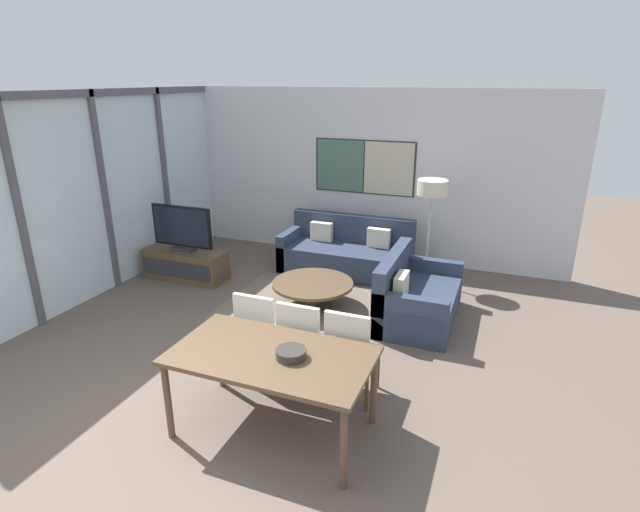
% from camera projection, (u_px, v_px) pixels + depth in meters
% --- Properties ---
extents(ground_plane, '(24.00, 24.00, 0.00)m').
position_uv_depth(ground_plane, '(164.00, 453.00, 4.15)').
color(ground_plane, brown).
extents(wall_back, '(6.87, 0.09, 2.80)m').
position_uv_depth(wall_back, '(359.00, 175.00, 8.33)').
color(wall_back, silver).
rests_on(wall_back, ground_plane).
extents(window_wall_left, '(0.07, 5.32, 2.80)m').
position_uv_depth(window_wall_left, '(102.00, 184.00, 6.97)').
color(window_wall_left, silver).
rests_on(window_wall_left, ground_plane).
extents(area_rug, '(2.34, 1.79, 0.01)m').
position_uv_depth(area_rug, '(313.00, 306.00, 6.80)').
color(area_rug, '#706051').
rests_on(area_rug, ground_plane).
extents(tv_console, '(1.29, 0.49, 0.46)m').
position_uv_depth(tv_console, '(185.00, 264.00, 7.68)').
color(tv_console, brown).
rests_on(tv_console, ground_plane).
extents(television, '(1.01, 0.20, 0.70)m').
position_uv_depth(television, '(182.00, 229.00, 7.49)').
color(television, '#2D2D33').
rests_on(television, tv_console).
extents(sofa_main, '(2.03, 0.88, 0.85)m').
position_uv_depth(sofa_main, '(347.00, 254.00, 7.99)').
color(sofa_main, '#2D384C').
rests_on(sofa_main, ground_plane).
extents(sofa_side, '(0.88, 1.48, 0.85)m').
position_uv_depth(sofa_side, '(413.00, 299.00, 6.36)').
color(sofa_side, '#2D384C').
rests_on(sofa_side, ground_plane).
extents(coffee_table, '(1.09, 1.09, 0.35)m').
position_uv_depth(coffee_table, '(313.00, 288.00, 6.71)').
color(coffee_table, brown).
rests_on(coffee_table, ground_plane).
extents(dining_table, '(1.69, 0.94, 0.77)m').
position_uv_depth(dining_table, '(272.00, 361.00, 4.19)').
color(dining_table, brown).
rests_on(dining_table, ground_plane).
extents(dining_chair_left, '(0.46, 0.46, 0.97)m').
position_uv_depth(dining_chair_left, '(260.00, 331.00, 5.02)').
color(dining_chair_left, beige).
rests_on(dining_chair_left, ground_plane).
extents(dining_chair_centre, '(0.46, 0.46, 0.97)m').
position_uv_depth(dining_chair_centre, '(303.00, 342.00, 4.83)').
color(dining_chair_centre, beige).
rests_on(dining_chair_centre, ground_plane).
extents(dining_chair_right, '(0.46, 0.46, 0.97)m').
position_uv_depth(dining_chair_right, '(351.00, 351.00, 4.66)').
color(dining_chair_right, beige).
rests_on(dining_chair_right, ground_plane).
extents(fruit_bowl, '(0.26, 0.26, 0.08)m').
position_uv_depth(fruit_bowl, '(291.00, 353.00, 4.09)').
color(fruit_bowl, '#332D28').
rests_on(fruit_bowl, dining_table).
extents(floor_lamp, '(0.43, 0.43, 1.57)m').
position_uv_depth(floor_lamp, '(432.00, 193.00, 7.17)').
color(floor_lamp, '#2D2D33').
rests_on(floor_lamp, ground_plane).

